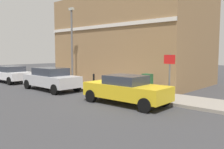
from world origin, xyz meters
TOP-DOWN VIEW (x-y plane):
  - ground at (0.00, 0.00)m, footprint 80.00×80.00m
  - sidewalk at (1.97, 6.00)m, footprint 2.45×30.00m
  - corner_building at (6.75, 4.02)m, footprint 7.20×12.04m
  - car_yellow at (-0.38, -1.20)m, footprint 1.88×4.39m
  - car_silver at (-0.41, 5.25)m, footprint 1.94×4.52m
  - car_white at (-0.39, 11.43)m, footprint 2.04×4.52m
  - utility_cabinet at (2.15, -0.75)m, footprint 0.46×0.61m
  - bollard_near_cabinet at (2.25, 1.09)m, footprint 0.14×0.14m
  - bollard_far_kerb at (1.00, 2.56)m, footprint 0.14×0.14m
  - street_sign at (1.04, -2.76)m, footprint 0.08×0.60m
  - lamppost at (1.96, 5.97)m, footprint 0.20×0.44m

SIDE VIEW (x-z plane):
  - ground at x=0.00m, z-range 0.00..0.00m
  - sidewalk at x=1.97m, z-range 0.00..0.15m
  - utility_cabinet at x=2.15m, z-range 0.11..1.26m
  - bollard_near_cabinet at x=2.25m, z-range 0.19..1.22m
  - bollard_far_kerb at x=1.00m, z-range 0.19..1.22m
  - car_white at x=-0.39m, z-range 0.05..1.43m
  - car_yellow at x=-0.38m, z-range 0.03..1.45m
  - car_silver at x=-0.41m, z-range 0.04..1.55m
  - street_sign at x=1.04m, z-range 0.51..2.81m
  - lamppost at x=1.96m, z-range 0.44..6.16m
  - corner_building at x=6.75m, z-range 0.00..7.02m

